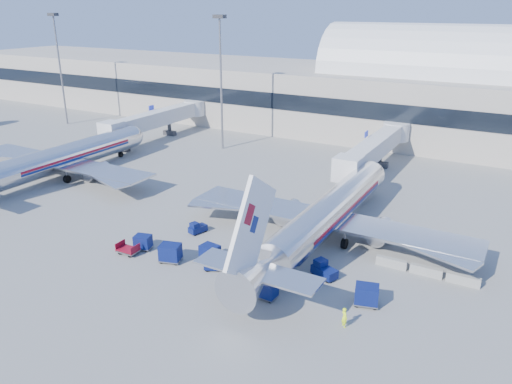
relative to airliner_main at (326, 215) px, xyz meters
The scene contains 21 objects.
ground 11.35m from the airliner_main, 155.75° to the right, with size 260.00×260.00×0.00m, color gray.
terminal 56.80m from the airliner_main, 114.64° to the left, with size 170.00×28.15×21.00m.
airliner_main is the anchor object (origin of this frame).
airliner_mid 42.00m from the airliner_main, behind, with size 32.00×37.26×12.07m.
jetbridge_near 26.43m from the airliner_main, 95.22° to the left, with size 4.40×27.50×6.25m.
jetbridge_mid 51.62m from the airliner_main, 149.36° to the left, with size 4.40×27.50×6.25m.
mast_far_west 75.44m from the airliner_main, 159.99° to the left, with size 2.00×1.20×22.60m.
mast_west 41.12m from the airliner_main, 139.64° to the left, with size 2.00×1.20×22.60m.
barrier_near 8.74m from the airliner_main, 17.39° to the right, with size 3.00×0.55×0.90m, color #9E9E96.
barrier_mid 11.84m from the airliner_main, 12.50° to the right, with size 3.00×0.55×0.90m, color #9E9E96.
barrier_far 15.02m from the airliner_main, ahead, with size 3.00×0.55×0.90m, color #9E9E96.
tug_lead 13.51m from the airliner_main, 120.27° to the right, with size 2.41×1.92×1.41m.
tug_right 8.40m from the airliner_main, 68.57° to the right, with size 2.78×2.09×1.63m.
tug_left 14.40m from the airliner_main, 156.85° to the right, with size 1.56×2.27×1.34m.
cart_train_a 13.22m from the airliner_main, 128.48° to the right, with size 2.06×1.67×1.68m.
cart_train_b 16.91m from the airliner_main, 132.92° to the right, with size 2.48×2.14×1.85m.
cart_train_c 19.60m from the airliner_main, 143.53° to the right, with size 2.04×1.75×1.55m.
cart_solo_near 13.56m from the airliner_main, 89.79° to the right, with size 1.85×1.44×1.58m.
cart_solo_far 13.01m from the airliner_main, 51.98° to the right, with size 2.40×2.05×1.82m.
cart_open_red 21.08m from the airliner_main, 141.02° to the right, with size 2.15×1.54×0.57m.
ramp_worker 15.96m from the airliner_main, 62.30° to the right, with size 0.62×0.41×1.71m, color #D1FD1A.
Camera 1 is at (27.79, -42.03, 23.97)m, focal length 35.00 mm.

